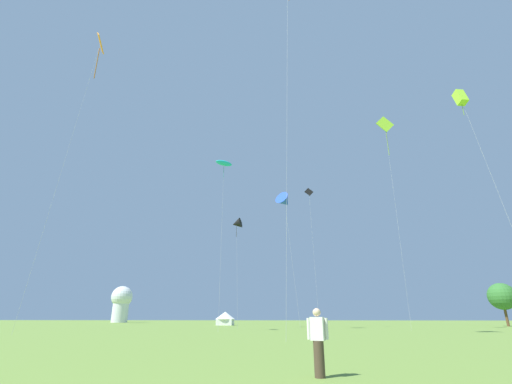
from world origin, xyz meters
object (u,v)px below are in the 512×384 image
(kite_lime_diamond, at_px, (385,127))
(kite_lime_box, at_px, (460,98))
(festival_tent_center, at_px, (225,318))
(observatory_dome, at_px, (121,302))
(kite_black_delta, at_px, (237,224))
(tree_distant_left, at_px, (502,296))
(kite_cyan_parafoil, at_px, (224,164))
(person_spectator, at_px, (318,343))
(kite_black_diamond, at_px, (309,196))
(kite_blue_delta, at_px, (285,201))
(kite_orange_diamond, at_px, (100,46))

(kite_lime_diamond, distance_m, kite_lime_box, 16.59)
(festival_tent_center, xyz_separation_m, observatory_dome, (-40.07, 35.96, 4.60))
(kite_black_delta, relative_size, festival_tent_center, 4.31)
(kite_lime_box, distance_m, tree_distant_left, 45.49)
(kite_cyan_parafoil, relative_size, festival_tent_center, 5.37)
(kite_cyan_parafoil, relative_size, person_spectator, 12.17)
(festival_tent_center, bearing_deg, kite_black_diamond, -43.55)
(kite_blue_delta, bearing_deg, tree_distant_left, 27.75)
(kite_blue_delta, bearing_deg, kite_lime_box, -42.51)
(kite_black_diamond, xyz_separation_m, kite_lime_box, (14.84, -24.28, 1.92))
(kite_black_delta, height_order, tree_distant_left, kite_black_delta)
(kite_orange_diamond, bearing_deg, kite_blue_delta, 39.36)
(kite_blue_delta, bearing_deg, observatory_dome, 131.92)
(kite_black_delta, relative_size, kite_black_diamond, 0.75)
(kite_cyan_parafoil, relative_size, kite_black_diamond, 0.93)
(tree_distant_left, bearing_deg, person_spectator, -121.00)
(kite_black_diamond, bearing_deg, kite_lime_diamond, -38.37)
(kite_black_delta, xyz_separation_m, kite_lime_box, (26.91, -22.05, 6.95))
(kite_black_delta, relative_size, observatory_dome, 1.56)
(kite_lime_box, bearing_deg, kite_cyan_parafoil, 162.12)
(kite_cyan_parafoil, xyz_separation_m, kite_lime_box, (26.49, -8.55, 2.27))
(kite_blue_delta, distance_m, person_spectator, 43.67)
(kite_black_delta, distance_m, kite_lime_box, 35.48)
(kite_lime_diamond, height_order, kite_lime_box, kite_lime_diamond)
(kite_black_diamond, distance_m, person_spectator, 51.29)
(kite_lime_box, height_order, tree_distant_left, kite_lime_box)
(kite_cyan_parafoil, xyz_separation_m, observatory_dome, (-45.57, 67.99, -14.58))
(kite_blue_delta, height_order, festival_tent_center, kite_blue_delta)
(person_spectator, bearing_deg, kite_cyan_parafoil, 106.72)
(kite_orange_diamond, height_order, kite_black_diamond, kite_orange_diamond)
(kite_lime_diamond, relative_size, observatory_dome, 2.81)
(person_spectator, bearing_deg, kite_orange_diamond, 136.65)
(kite_black_delta, distance_m, kite_black_diamond, 13.27)
(kite_blue_delta, relative_size, kite_lime_box, 0.81)
(kite_lime_diamond, relative_size, tree_distant_left, 4.11)
(kite_lime_diamond, relative_size, kite_black_diamond, 1.35)
(kite_orange_diamond, distance_m, person_spectator, 45.72)
(observatory_dome, bearing_deg, kite_lime_box, -46.73)
(festival_tent_center, bearing_deg, observatory_dome, 138.09)
(kite_black_diamond, bearing_deg, kite_cyan_parafoil, -126.50)
(kite_cyan_parafoil, bearing_deg, kite_orange_diamond, -147.22)
(observatory_dome, bearing_deg, kite_blue_delta, -48.08)
(kite_blue_delta, xyz_separation_m, kite_black_delta, (-8.05, 4.75, -2.02))
(kite_black_delta, relative_size, person_spectator, 9.76)
(kite_lime_diamond, xyz_separation_m, tree_distant_left, (22.50, 22.01, -23.40))
(kite_blue_delta, height_order, kite_lime_box, kite_lime_box)
(person_spectator, distance_m, festival_tent_center, 65.17)
(kite_black_diamond, bearing_deg, festival_tent_center, 136.45)
(kite_blue_delta, relative_size, person_spectator, 11.15)
(kite_blue_delta, relative_size, festival_tent_center, 4.92)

